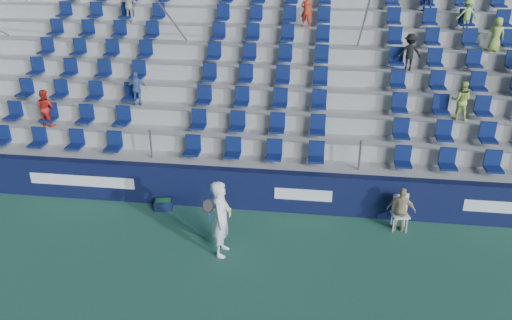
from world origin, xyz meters
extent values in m
plane|color=#296048|center=(0.00, 0.00, 0.00)|extent=(70.00, 70.00, 0.00)
cube|color=#0F1539|center=(0.00, 3.15, 0.60)|extent=(24.00, 0.30, 1.20)
cube|color=white|center=(-5.00, 2.99, 0.62)|extent=(3.20, 0.02, 0.34)
cube|color=white|center=(1.50, 2.99, 0.62)|extent=(1.60, 0.02, 0.34)
cube|color=white|center=(7.00, 2.99, 0.62)|extent=(2.40, 0.02, 0.34)
cube|color=#A8A8A3|center=(0.00, 3.72, 0.60)|extent=(24.00, 0.85, 1.20)
cube|color=#A8A8A3|center=(0.00, 4.57, 0.85)|extent=(24.00, 0.85, 1.70)
cube|color=#A8A8A3|center=(0.00, 5.42, 1.10)|extent=(24.00, 0.85, 2.20)
cube|color=#A8A8A3|center=(0.00, 6.28, 1.35)|extent=(24.00, 0.85, 2.70)
cube|color=#A8A8A3|center=(0.00, 7.12, 1.60)|extent=(24.00, 0.85, 3.20)
cube|color=#A8A8A3|center=(0.00, 7.97, 1.85)|extent=(24.00, 0.85, 3.70)
cube|color=#A8A8A3|center=(0.00, 8.82, 2.10)|extent=(24.00, 0.85, 4.20)
cube|color=#A8A8A3|center=(0.00, 9.68, 2.35)|extent=(24.00, 0.85, 4.70)
cube|color=#A8A8A3|center=(0.00, 10.52, 2.60)|extent=(24.00, 0.85, 5.20)
cube|color=#A8A8A3|center=(0.00, 11.20, 3.10)|extent=(24.00, 0.50, 6.20)
cube|color=#0D1B50|center=(0.00, 3.72, 1.55)|extent=(16.05, 0.50, 0.70)
cube|color=#0D1B50|center=(0.00, 4.57, 2.05)|extent=(16.05, 0.50, 0.70)
cube|color=#0D1B50|center=(0.00, 5.42, 2.55)|extent=(16.05, 0.50, 0.70)
cube|color=#0D1B50|center=(0.00, 6.28, 3.05)|extent=(16.05, 0.50, 0.70)
cube|color=#0D1B50|center=(0.00, 7.12, 3.55)|extent=(16.05, 0.50, 0.70)
cube|color=#0D1B50|center=(0.00, 7.97, 4.05)|extent=(16.05, 0.50, 0.70)
cube|color=#0D1B50|center=(0.00, 8.82, 4.55)|extent=(16.05, 0.50, 0.70)
cylinder|color=gray|center=(-3.00, 7.12, 4.35)|extent=(0.06, 7.68, 4.55)
cylinder|color=gray|center=(3.00, 7.12, 4.35)|extent=(0.06, 7.68, 4.55)
imported|color=#425D92|center=(-3.95, 5.38, 2.75)|extent=(0.69, 0.44, 1.09)
imported|color=red|center=(1.19, 8.77, 4.75)|extent=(0.44, 0.33, 1.11)
imported|color=#8BC24D|center=(6.57, 8.77, 4.73)|extent=(0.71, 0.44, 1.05)
imported|color=beige|center=(-5.24, 8.77, 4.79)|extent=(0.69, 0.30, 1.18)
imported|color=black|center=(4.57, 7.08, 3.78)|extent=(0.76, 0.45, 1.16)
imported|color=#9EC34E|center=(7.36, 7.92, 4.25)|extent=(0.54, 0.35, 1.10)
imported|color=#B3D153|center=(5.92, 5.38, 2.78)|extent=(0.64, 0.55, 1.16)
imported|color=red|center=(-6.66, 4.52, 2.28)|extent=(0.66, 0.56, 1.17)
imported|color=white|center=(-0.39, 0.87, 1.00)|extent=(0.50, 0.74, 1.99)
cylinder|color=navy|center=(-0.64, 0.62, 1.17)|extent=(0.03, 0.03, 0.28)
torus|color=black|center=(-0.64, 0.62, 1.47)|extent=(0.30, 0.17, 0.28)
plane|color=#262626|center=(-0.64, 0.62, 1.47)|extent=(0.30, 0.16, 0.29)
sphere|color=yellow|center=(-0.14, 0.67, 1.33)|extent=(0.07, 0.07, 0.07)
sphere|color=yellow|center=(-0.14, 0.73, 1.36)|extent=(0.07, 0.07, 0.07)
cube|color=white|center=(4.10, 2.55, 0.44)|extent=(0.51, 0.51, 0.04)
cube|color=white|center=(4.10, 2.75, 0.70)|extent=(0.42, 0.13, 0.52)
cylinder|color=white|center=(3.93, 2.38, 0.21)|extent=(0.03, 0.03, 0.42)
cylinder|color=white|center=(4.27, 2.38, 0.21)|extent=(0.03, 0.03, 0.42)
cylinder|color=white|center=(3.93, 2.72, 0.21)|extent=(0.03, 0.03, 0.42)
cylinder|color=white|center=(4.27, 2.72, 0.21)|extent=(0.03, 0.03, 0.42)
imported|color=tan|center=(4.10, 2.50, 0.63)|extent=(0.78, 0.42, 1.26)
cube|color=#0F1839|center=(-2.48, 2.75, 0.14)|extent=(0.57, 0.43, 0.28)
cube|color=#1E662D|center=(-2.48, 2.75, 0.21)|extent=(0.46, 0.32, 0.17)
camera|label=1|loc=(1.79, -9.26, 7.35)|focal=35.00mm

